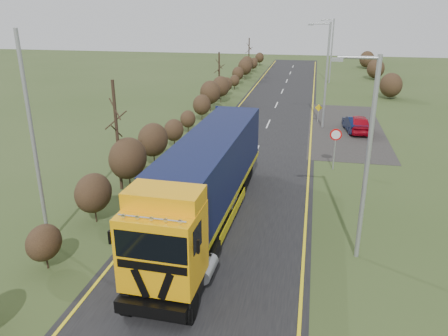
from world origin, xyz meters
TOP-DOWN VIEW (x-y plane):
  - ground at (0.00, 0.00)m, footprint 160.00×160.00m
  - road at (0.00, 10.00)m, footprint 8.00×120.00m
  - layby at (6.50, 20.00)m, footprint 6.00×18.00m
  - lane_markings at (0.00, 9.69)m, footprint 7.52×116.00m
  - hedgerow at (-6.00, 7.89)m, footprint 2.24×102.04m
  - lorry at (-0.80, 0.87)m, footprint 2.89×14.87m
  - car_red_hatchback at (7.37, 18.87)m, footprint 1.98×4.24m
  - car_blue_sedan at (7.11, 19.00)m, footprint 1.86×3.97m
  - streetlight_near at (5.71, -0.69)m, footprint 1.72×0.18m
  - streetlight_mid at (4.50, 19.85)m, footprint 1.81×0.18m
  - streetlight_far at (5.56, 43.71)m, footprint 1.75×0.18m
  - left_pole at (-7.09, -2.21)m, footprint 0.16×0.16m
  - speed_sign at (5.17, 9.54)m, footprint 0.72×0.10m
  - warning_board at (4.20, 21.33)m, footprint 0.63×0.11m

SIDE VIEW (x-z plane):
  - ground at x=0.00m, z-range 0.00..0.00m
  - road at x=0.00m, z-range 0.00..0.02m
  - layby at x=6.50m, z-range 0.00..0.02m
  - lane_markings at x=0.00m, z-range 0.03..0.03m
  - car_blue_sedan at x=7.11m, z-range 0.00..1.26m
  - car_red_hatchback at x=7.37m, z-range 0.00..1.40m
  - warning_board at x=4.20m, z-range 0.16..1.82m
  - hedgerow at x=-6.00m, z-range -1.41..4.64m
  - speed_sign at x=5.17m, z-range 0.55..3.18m
  - lorry at x=-0.80m, z-range 0.28..4.40m
  - streetlight_near at x=5.71m, z-range 0.38..8.40m
  - left_pole at x=-7.09m, z-range 0.00..8.84m
  - streetlight_far at x=5.56m, z-range 0.39..8.60m
  - streetlight_mid at x=4.50m, z-range 0.42..8.90m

